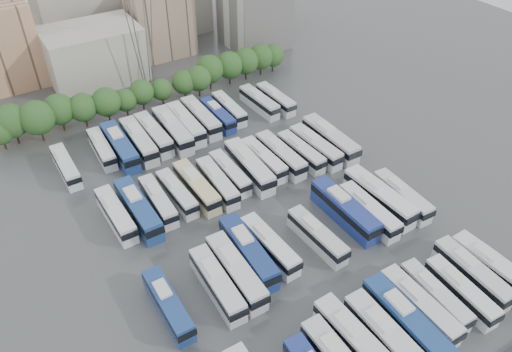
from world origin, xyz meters
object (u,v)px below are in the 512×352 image
bus_r1_s11 (369,211)px  bus_r2_s3 (158,201)px  bus_r0_s12 (472,273)px  bus_r1_s6 (270,245)px  bus_r3_s0 (66,166)px  bus_r0_s8 (406,322)px  bus_r3_s4 (139,141)px  bus_r0_s10 (435,296)px  bus_r2_s9 (264,159)px  bus_r3_s6 (173,130)px  bus_r2_s7 (230,173)px  bus_r3_s13 (276,99)px  bus_r3_s3 (120,146)px  bus_r1_s8 (317,236)px  bus_r0_s6 (357,342)px  bus_r3_s7 (186,124)px  bus_r0_s13 (493,268)px  electricity_pylon (137,4)px  bus_r0_s11 (461,291)px  bus_r1_s12 (379,197)px  bus_r2_s1 (116,214)px  bus_r0_s7 (388,339)px  bus_r1_s1 (168,305)px  bus_r2_s12 (316,147)px  bus_r3_s9 (218,115)px  bus_r3_s10 (229,108)px  bus_r1_s13 (402,196)px  bus_r1_s4 (236,271)px  bus_r2_s10 (281,155)px  bus_r1_s5 (248,252)px  bus_r3_s8 (201,117)px  bus_r1_s3 (217,284)px  bus_r2_s2 (138,209)px  bus_r2_s6 (217,182)px  bus_r2_s5 (197,187)px  bus_r0_s9 (419,306)px  bus_r1_s10 (345,210)px  bus_r3_s2 (102,148)px  bus_r2_s4 (177,193)px  bus_r2_s8 (249,166)px  bus_r3_s12 (259,102)px  bus_r2_s13 (330,139)px  bus_r3_s5 (154,134)px

bus_r1_s11 → bus_r2_s3: size_ratio=1.07×
bus_r0_s12 → bus_r1_s11: bearing=104.0°
bus_r1_s6 → bus_r3_s0: size_ratio=1.06×
bus_r0_s8 → bus_r3_s4: 55.02m
bus_r0_s10 → bus_r2_s9: bus_r2_s9 is taller
bus_r0_s10 → bus_r3_s6: size_ratio=0.81×
bus_r2_s7 → bus_r3_s13: size_ratio=0.98×
bus_r3_s3 → bus_r0_s12: bearing=-59.6°
bus_r1_s8 → bus_r0_s6: bearing=-115.1°
bus_r1_s8 → bus_r3_s7: size_ratio=0.88×
bus_r0_s13 → electricity_pylon: bearing=102.5°
bus_r1_s11 → bus_r0_s12: bearing=-77.4°
bus_r0_s11 → bus_r2_s7: bus_r0_s11 is taller
bus_r1_s12 → bus_r3_s6: bus_r1_s12 is taller
bus_r0_s10 → bus_r2_s1: size_ratio=0.94×
bus_r0_s7 → bus_r1_s8: 18.29m
bus_r0_s8 → bus_r1_s1: size_ratio=1.20×
bus_r2_s12 → bus_r3_s9: size_ratio=1.11×
electricity_pylon → bus_r0_s7: size_ratio=2.59×
bus_r2_s12 → bus_r3_s10: bus_r2_s12 is taller
bus_r1_s13 → bus_r3_s7: bus_r3_s7 is taller
bus_r0_s6 → bus_r2_s7: (3.16, 35.90, -0.30)m
bus_r1_s4 → bus_r3_s13: bearing=51.5°
bus_r2_s1 → bus_r2_s10: size_ratio=0.95×
bus_r1_s5 → bus_r3_s8: bus_r1_s5 is taller
bus_r1_s5 → bus_r3_s13: size_ratio=1.18×
bus_r2_s10 → bus_r3_s6: bus_r3_s6 is taller
bus_r1_s3 → bus_r1_s5: bus_r1_s5 is taller
bus_r0_s13 → bus_r2_s10: bus_r0_s13 is taller
electricity_pylon → bus_r1_s11: electricity_pylon is taller
bus_r1_s3 → bus_r1_s8: (16.43, 0.31, -0.13)m
bus_r2_s2 → bus_r3_s4: bus_r2_s2 is taller
bus_r0_s8 → bus_r1_s3: 23.84m
bus_r2_s7 → bus_r2_s6: bearing=-156.8°
bus_r0_s6 → bus_r3_s3: 53.32m
bus_r1_s6 → bus_r3_s9: size_ratio=1.06×
bus_r2_s6 → bus_r3_s7: bus_r3_s7 is taller
bus_r2_s5 → bus_r3_s0: size_ratio=1.11×
bus_r1_s4 → bus_r3_s4: size_ratio=0.98×
electricity_pylon → bus_r2_s2: 45.22m
bus_r0_s9 → bus_r1_s10: bus_r1_s10 is taller
bus_r1_s11 → bus_r2_s3: bearing=145.0°
bus_r1_s13 → bus_r3_s2: 52.15m
bus_r2_s5 → bus_r3_s7: 19.03m
bus_r3_s9 → bus_r3_s6: bearing=-175.7°
bus_r1_s11 → bus_r3_s2: size_ratio=1.08×
electricity_pylon → bus_r2_s4: electricity_pylon is taller
bus_r1_s4 → bus_r3_s8: 39.47m
bus_r2_s8 → bus_r3_s12: bus_r2_s8 is taller
bus_r2_s13 → bus_r3_s5: bus_r2_s13 is taller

